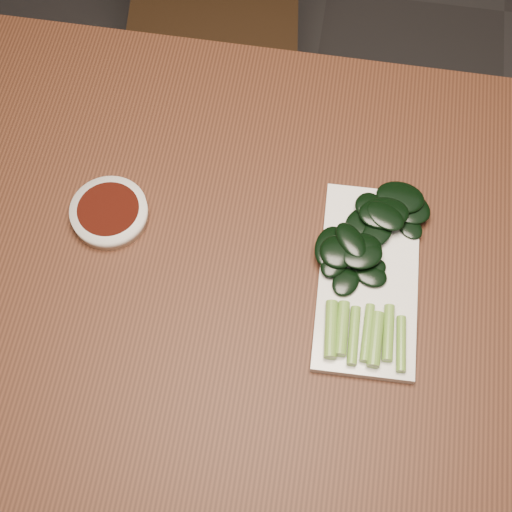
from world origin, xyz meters
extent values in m
plane|color=#2B2828|center=(0.00, 0.00, 0.00)|extent=(6.00, 6.00, 0.00)
cube|color=#412112|center=(0.00, 0.00, 0.73)|extent=(1.40, 0.80, 0.04)
cylinder|color=#412112|center=(-0.64, 0.34, 0.35)|extent=(0.05, 0.05, 0.71)
cube|color=black|center=(-0.23, 0.72, 0.43)|extent=(0.43, 0.43, 0.04)
cylinder|color=black|center=(-0.38, 0.54, 0.21)|extent=(0.04, 0.04, 0.41)
cylinder|color=black|center=(-0.05, 0.58, 0.21)|extent=(0.04, 0.04, 0.41)
cylinder|color=black|center=(-0.42, 0.86, 0.21)|extent=(0.04, 0.04, 0.41)
cylinder|color=black|center=(-0.09, 0.90, 0.21)|extent=(0.04, 0.04, 0.41)
cylinder|color=white|center=(-0.24, 0.04, 0.76)|extent=(0.11, 0.11, 0.02)
cylinder|color=#330B04|center=(-0.24, 0.04, 0.77)|extent=(0.09, 0.09, 0.00)
cube|color=white|center=(0.14, 0.00, 0.76)|extent=(0.15, 0.29, 0.01)
cylinder|color=olive|center=(0.10, -0.09, 0.77)|extent=(0.02, 0.08, 0.02)
cylinder|color=olive|center=(0.11, -0.08, 0.77)|extent=(0.02, 0.08, 0.02)
cylinder|color=olive|center=(0.13, -0.09, 0.77)|extent=(0.02, 0.08, 0.01)
cylinder|color=olive|center=(0.15, -0.08, 0.77)|extent=(0.01, 0.08, 0.01)
cylinder|color=olive|center=(0.16, -0.09, 0.77)|extent=(0.02, 0.08, 0.02)
cylinder|color=olive|center=(0.17, -0.08, 0.77)|extent=(0.02, 0.08, 0.01)
cylinder|color=olive|center=(0.19, -0.09, 0.77)|extent=(0.02, 0.08, 0.01)
ellipsoid|color=black|center=(0.15, 0.09, 0.78)|extent=(0.07, 0.07, 0.01)
ellipsoid|color=black|center=(0.08, 0.03, 0.77)|extent=(0.05, 0.07, 0.01)
ellipsoid|color=black|center=(0.09, 0.01, 0.77)|extent=(0.06, 0.07, 0.01)
ellipsoid|color=black|center=(0.18, 0.12, 0.77)|extent=(0.10, 0.08, 0.01)
ellipsoid|color=black|center=(0.19, 0.09, 0.77)|extent=(0.05, 0.05, 0.01)
ellipsoid|color=black|center=(0.13, 0.11, 0.78)|extent=(0.05, 0.05, 0.01)
ellipsoid|color=black|center=(0.15, 0.07, 0.78)|extent=(0.06, 0.07, 0.01)
ellipsoid|color=black|center=(0.09, 0.03, 0.78)|extent=(0.06, 0.06, 0.01)
ellipsoid|color=black|center=(0.12, 0.08, 0.77)|extent=(0.06, 0.06, 0.01)
ellipsoid|color=black|center=(0.13, 0.03, 0.78)|extent=(0.07, 0.06, 0.01)
ellipsoid|color=black|center=(0.15, 0.10, 0.78)|extent=(0.08, 0.07, 0.01)
ellipsoid|color=black|center=(0.11, 0.04, 0.78)|extent=(0.06, 0.07, 0.01)
ellipsoid|color=black|center=(0.13, 0.02, 0.78)|extent=(0.07, 0.06, 0.01)
ellipsoid|color=black|center=(0.17, 0.13, 0.78)|extent=(0.08, 0.06, 0.01)
ellipsoid|color=black|center=(0.14, 0.00, 0.77)|extent=(0.06, 0.05, 0.01)
ellipsoid|color=black|center=(0.13, 0.02, 0.77)|extent=(0.04, 0.04, 0.01)
ellipsoid|color=black|center=(0.15, 0.01, 0.77)|extent=(0.04, 0.04, 0.01)
ellipsoid|color=black|center=(0.11, -0.02, 0.77)|extent=(0.05, 0.06, 0.01)
camera|label=1|loc=(0.05, -0.42, 1.67)|focal=50.00mm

